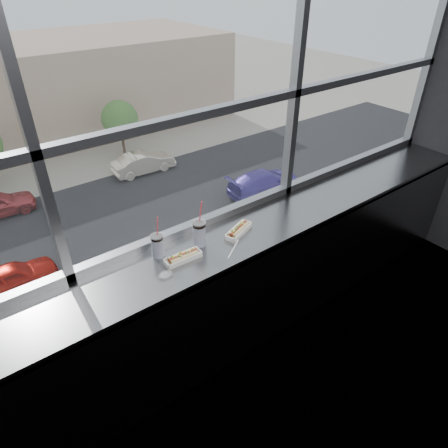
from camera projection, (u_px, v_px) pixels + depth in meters
wall_back_lower at (197, 280)px, 3.48m from camera, size 6.00×0.00×6.00m
window_glass at (185, 70)px, 2.52m from camera, size 6.00×0.00×6.00m
window_mullions at (187, 70)px, 2.51m from camera, size 6.00×0.08×2.40m
counter at (215, 248)px, 3.01m from camera, size 6.00×0.55×0.06m
counter_fascia at (235, 316)px, 3.12m from camera, size 6.00×0.04×1.04m
hotdog_tray_left at (183, 257)px, 2.82m from camera, size 0.28×0.10×0.07m
hotdog_tray_right at (239, 230)px, 3.10m from camera, size 0.29×0.18×0.07m
soda_cup_left at (158, 245)px, 2.82m from camera, size 0.09×0.09×0.34m
soda_cup_right at (199, 232)px, 2.93m from camera, size 0.10×0.10×0.38m
loose_straw at (233, 249)px, 2.93m from camera, size 0.19×0.13×0.01m
wrapper at (166, 275)px, 2.68m from camera, size 0.10×0.07×0.02m
plaza_near at (102, 416)px, 14.51m from camera, size 50.00×14.00×0.04m
street_asphalt at (13, 245)px, 23.16m from camera, size 80.00×10.00×0.06m
car_far_c at (143, 159)px, 30.52m from camera, size 2.86×6.47×2.13m
car_near_e at (265, 178)px, 27.85m from camera, size 3.12×6.61×2.15m
car_near_c at (10, 274)px, 19.54m from camera, size 2.67×5.94×1.95m
tree_right at (120, 119)px, 32.19m from camera, size 2.96×2.96×4.63m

